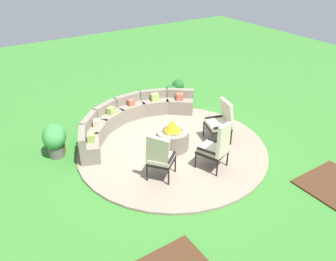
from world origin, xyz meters
name	(u,v)px	position (x,y,z in m)	size (l,w,h in m)	color
ground_plane	(172,149)	(0.00, 0.00, 0.00)	(24.00, 24.00, 0.00)	#387A2D
patio_circle	(172,148)	(0.00, 0.00, 0.03)	(4.69, 4.69, 0.06)	gray
fire_pit	(172,137)	(0.00, 0.00, 0.36)	(0.81, 0.81, 0.76)	gray
curved_stone_bench	(129,117)	(-0.38, 1.57, 0.34)	(3.94, 1.93, 0.68)	gray
lounge_chair_front_left	(160,156)	(-0.93, -0.90, 0.64)	(0.73, 0.78, 1.16)	black
lounge_chair_front_right	(217,147)	(0.32, -1.25, 0.64)	(0.72, 0.76, 1.18)	black
lounge_chair_back_left	(221,120)	(1.23, -0.37, 0.62)	(0.74, 0.75, 1.11)	black
potted_plant_0	(55,141)	(-2.51, 1.30, 0.42)	(0.53, 0.53, 0.75)	#605B56
potted_plant_1	(178,88)	(1.86, 2.44, 0.37)	(0.39, 0.39, 0.67)	brown
potted_plant_2	(171,94)	(1.49, 2.29, 0.32)	(0.40, 0.40, 0.61)	#605B56
potted_plant_3	(55,138)	(-2.46, 1.44, 0.43)	(0.57, 0.57, 0.78)	brown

